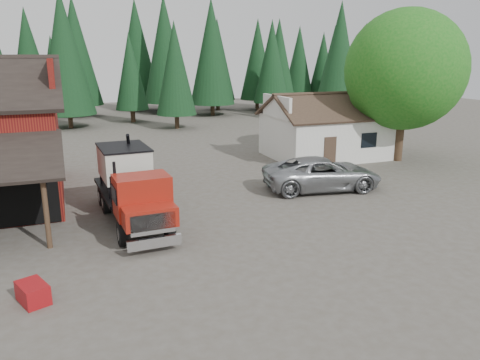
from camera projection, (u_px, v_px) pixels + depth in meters
name	position (u px, v px, depth m)	size (l,w,h in m)	color
ground	(206.00, 247.00, 17.95)	(120.00, 120.00, 0.00)	#4B453B
farmhouse	(326.00, 134.00, 33.71)	(8.60, 6.42, 4.65)	silver
deciduous_tree	(405.00, 74.00, 31.26)	(8.00, 8.00, 10.20)	#382619
conifer_backdrop	(105.00, 117.00, 55.89)	(76.00, 16.00, 16.00)	#103219
near_pine_b	(175.00, 68.00, 45.59)	(3.96, 3.96, 10.40)	#382619
near_pine_c	(339.00, 58.00, 47.19)	(4.84, 4.84, 12.40)	#382619
near_pine_d	(64.00, 53.00, 45.39)	(5.28, 5.28, 13.40)	#382619
feed_truck	(131.00, 184.00, 20.41)	(2.70, 8.15, 3.63)	black
silver_car	(322.00, 174.00, 25.52)	(2.95, 6.40, 1.78)	#9EA2A6
equip_box	(33.00, 293.00, 13.91)	(0.70, 1.10, 0.60)	maroon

